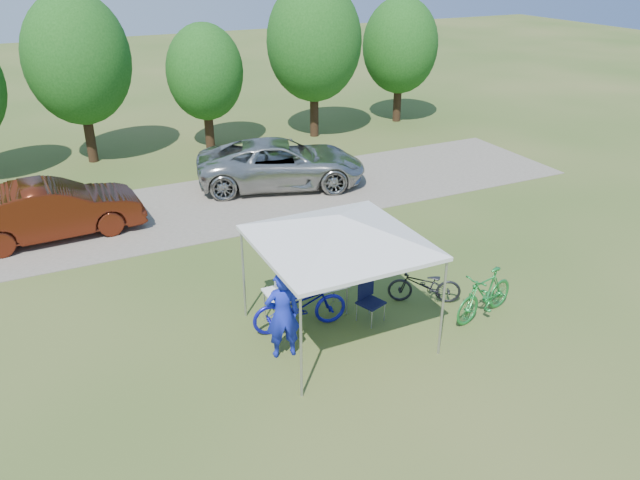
{
  "coord_description": "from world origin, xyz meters",
  "views": [
    {
      "loc": [
        -5.12,
        -9.75,
        7.41
      ],
      "look_at": [
        0.56,
        2.0,
        1.22
      ],
      "focal_mm": 35.0,
      "sensor_mm": 36.0,
      "label": 1
    }
  ],
  "objects_px": {
    "minivan": "(281,163)",
    "bike_blue": "(300,306)",
    "folding_table": "(306,289)",
    "cyclist": "(283,314)",
    "cooler": "(286,285)",
    "sedan": "(53,210)",
    "bike_dark": "(425,285)",
    "bike_green": "(485,294)",
    "folding_chair": "(368,296)"
  },
  "relations": [
    {
      "from": "folding_chair",
      "to": "cyclist",
      "type": "relative_size",
      "value": 0.51
    },
    {
      "from": "folding_table",
      "to": "bike_green",
      "type": "xyz_separation_m",
      "value": [
        3.51,
        -1.68,
        -0.14
      ]
    },
    {
      "from": "cooler",
      "to": "bike_blue",
      "type": "relative_size",
      "value": 0.21
    },
    {
      "from": "folding_table",
      "to": "folding_chair",
      "type": "distance_m",
      "value": 1.36
    },
    {
      "from": "bike_blue",
      "to": "sedan",
      "type": "xyz_separation_m",
      "value": [
        -4.24,
        7.18,
        0.26
      ]
    },
    {
      "from": "cyclist",
      "to": "bike_green",
      "type": "xyz_separation_m",
      "value": [
        4.5,
        -0.58,
        -0.39
      ]
    },
    {
      "from": "bike_blue",
      "to": "bike_green",
      "type": "xyz_separation_m",
      "value": [
        3.82,
        -1.32,
        0.01
      ]
    },
    {
      "from": "cyclist",
      "to": "folding_chair",
      "type": "bearing_deg",
      "value": -159.65
    },
    {
      "from": "bike_blue",
      "to": "bike_green",
      "type": "distance_m",
      "value": 4.04
    },
    {
      "from": "cooler",
      "to": "folding_table",
      "type": "bearing_deg",
      "value": -0.0
    },
    {
      "from": "folding_table",
      "to": "bike_dark",
      "type": "height_order",
      "value": "bike_dark"
    },
    {
      "from": "bike_green",
      "to": "minivan",
      "type": "xyz_separation_m",
      "value": [
        -0.8,
        9.53,
        0.25
      ]
    },
    {
      "from": "sedan",
      "to": "bike_blue",
      "type": "bearing_deg",
      "value": -152.3
    },
    {
      "from": "cooler",
      "to": "bike_dark",
      "type": "bearing_deg",
      "value": -11.05
    },
    {
      "from": "bike_green",
      "to": "bike_dark",
      "type": "distance_m",
      "value": 1.35
    },
    {
      "from": "cyclist",
      "to": "bike_dark",
      "type": "height_order",
      "value": "cyclist"
    },
    {
      "from": "folding_table",
      "to": "bike_green",
      "type": "relative_size",
      "value": 0.98
    },
    {
      "from": "folding_table",
      "to": "cyclist",
      "type": "xyz_separation_m",
      "value": [
        -0.99,
        -1.09,
        0.25
      ]
    },
    {
      "from": "bike_blue",
      "to": "minivan",
      "type": "height_order",
      "value": "minivan"
    },
    {
      "from": "bike_green",
      "to": "bike_blue",
      "type": "bearing_deg",
      "value": -122.42
    },
    {
      "from": "folding_table",
      "to": "minivan",
      "type": "distance_m",
      "value": 8.31
    },
    {
      "from": "sedan",
      "to": "bike_dark",
      "type": "bearing_deg",
      "value": -138.69
    },
    {
      "from": "bike_dark",
      "to": "minivan",
      "type": "relative_size",
      "value": 0.3
    },
    {
      "from": "bike_dark",
      "to": "cooler",
      "type": "bearing_deg",
      "value": -71.36
    },
    {
      "from": "bike_green",
      "to": "bike_dark",
      "type": "height_order",
      "value": "bike_green"
    },
    {
      "from": "bike_blue",
      "to": "minivan",
      "type": "distance_m",
      "value": 8.75
    },
    {
      "from": "folding_chair",
      "to": "minivan",
      "type": "distance_m",
      "value": 8.65
    },
    {
      "from": "bike_blue",
      "to": "sedan",
      "type": "distance_m",
      "value": 8.34
    },
    {
      "from": "folding_table",
      "to": "cyclist",
      "type": "height_order",
      "value": "cyclist"
    },
    {
      "from": "bike_green",
      "to": "minivan",
      "type": "height_order",
      "value": "minivan"
    },
    {
      "from": "folding_table",
      "to": "bike_green",
      "type": "distance_m",
      "value": 3.89
    },
    {
      "from": "bike_blue",
      "to": "cyclist",
      "type": "bearing_deg",
      "value": 142.98
    },
    {
      "from": "bike_green",
      "to": "bike_dark",
      "type": "relative_size",
      "value": 1.1
    },
    {
      "from": "bike_green",
      "to": "sedan",
      "type": "height_order",
      "value": "sedan"
    },
    {
      "from": "minivan",
      "to": "sedan",
      "type": "xyz_separation_m",
      "value": [
        -7.25,
        -1.03,
        0.01
      ]
    },
    {
      "from": "bike_dark",
      "to": "minivan",
      "type": "bearing_deg",
      "value": -150.49
    },
    {
      "from": "folding_table",
      "to": "folding_chair",
      "type": "bearing_deg",
      "value": -29.2
    },
    {
      "from": "cooler",
      "to": "sedan",
      "type": "xyz_separation_m",
      "value": [
        -4.08,
        6.82,
        -0.09
      ]
    },
    {
      "from": "folding_table",
      "to": "cooler",
      "type": "xyz_separation_m",
      "value": [
        -0.47,
        0.0,
        0.2
      ]
    },
    {
      "from": "bike_dark",
      "to": "sedan",
      "type": "height_order",
      "value": "sedan"
    },
    {
      "from": "folding_chair",
      "to": "cyclist",
      "type": "xyz_separation_m",
      "value": [
        -2.18,
        -0.43,
        0.38
      ]
    },
    {
      "from": "folding_chair",
      "to": "cooler",
      "type": "relative_size",
      "value": 2.2
    },
    {
      "from": "folding_table",
      "to": "folding_chair",
      "type": "xyz_separation_m",
      "value": [
        1.18,
        -0.66,
        -0.13
      ]
    },
    {
      "from": "bike_blue",
      "to": "bike_green",
      "type": "height_order",
      "value": "bike_green"
    },
    {
      "from": "folding_chair",
      "to": "bike_dark",
      "type": "bearing_deg",
      "value": -17.76
    },
    {
      "from": "minivan",
      "to": "bike_blue",
      "type": "bearing_deg",
      "value": 177.42
    },
    {
      "from": "cooler",
      "to": "bike_blue",
      "type": "bearing_deg",
      "value": -65.78
    },
    {
      "from": "cyclist",
      "to": "minivan",
      "type": "xyz_separation_m",
      "value": [
        3.7,
        8.95,
        -0.14
      ]
    },
    {
      "from": "cooler",
      "to": "minivan",
      "type": "height_order",
      "value": "minivan"
    },
    {
      "from": "minivan",
      "to": "folding_chair",
      "type": "bearing_deg",
      "value": -172.57
    }
  ]
}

